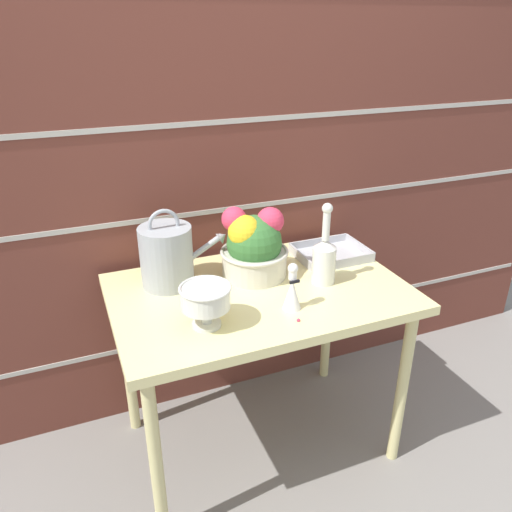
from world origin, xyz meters
TOP-DOWN VIEW (x-y plane):
  - ground_plane at (0.00, 0.00)m, footprint 12.00×12.00m
  - brick_wall at (0.00, 0.43)m, footprint 3.60×0.08m
  - patio_table at (0.00, 0.00)m, footprint 1.07×0.69m
  - watering_can at (-0.30, 0.17)m, footprint 0.34×0.19m
  - crystal_pedestal_bowl at (-0.25, -0.16)m, footprint 0.17×0.17m
  - flower_planter at (0.02, 0.12)m, footprint 0.26×0.26m
  - glass_decanter at (0.24, -0.04)m, footprint 0.09×0.09m
  - figurine_vase at (0.05, -0.17)m, footprint 0.06×0.06m
  - wire_tray at (0.38, 0.15)m, footprint 0.29×0.23m
  - fallen_petal at (0.03, -0.25)m, footprint 0.01×0.01m

SIDE VIEW (x-z plane):
  - ground_plane at x=0.00m, z-range 0.00..0.00m
  - patio_table at x=0.00m, z-range 0.29..1.03m
  - fallen_petal at x=0.03m, z-range 0.74..0.75m
  - wire_tray at x=0.38m, z-range 0.73..0.77m
  - figurine_vase at x=0.05m, z-range 0.72..0.89m
  - crystal_pedestal_bowl at x=-0.25m, z-range 0.77..0.91m
  - glass_decanter at x=0.24m, z-range 0.69..1.00m
  - watering_can at x=-0.30m, z-range 0.71..1.01m
  - flower_planter at x=0.02m, z-range 0.72..1.00m
  - brick_wall at x=0.00m, z-range 0.00..2.20m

